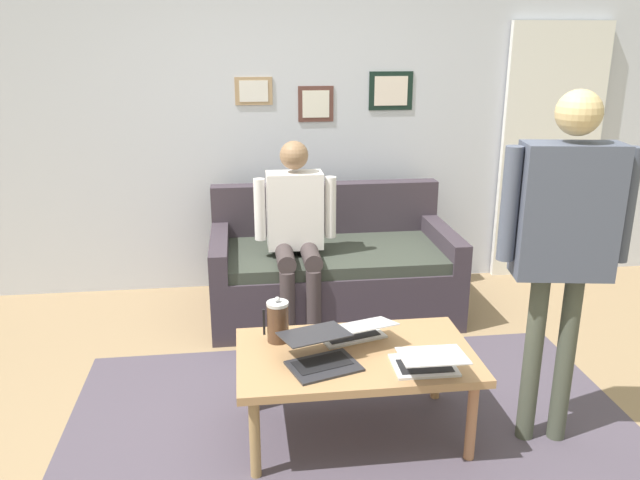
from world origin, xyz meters
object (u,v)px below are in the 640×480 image
(laptop_right, at_px, (427,362))
(interior_door, at_px, (550,154))
(laptop_left, at_px, (354,332))
(couch, at_px, (332,271))
(french_press, at_px, (278,321))
(person_seated, at_px, (296,225))
(laptop_center, at_px, (320,355))
(coffee_table, at_px, (356,361))
(person_standing, at_px, (565,228))

(laptop_right, bearing_deg, interior_door, -126.01)
(laptop_left, relative_size, laptop_right, 1.13)
(couch, distance_m, french_press, 1.47)
(french_press, xyz_separation_m, person_seated, (-0.20, -1.14, 0.16))
(interior_door, relative_size, laptop_center, 4.98)
(interior_door, distance_m, coffee_table, 2.94)
(laptop_right, bearing_deg, coffee_table, -37.16)
(interior_door, xyz_separation_m, laptop_right, (1.68, 2.31, -0.52))
(laptop_center, height_order, person_seated, person_seated)
(laptop_left, distance_m, person_standing, 1.13)
(laptop_left, relative_size, laptop_center, 0.98)
(laptop_right, xyz_separation_m, person_standing, (-0.63, -0.07, 0.60))
(interior_door, xyz_separation_m, french_press, (2.34, 1.91, -0.46))
(french_press, bearing_deg, coffee_table, 154.40)
(interior_door, distance_m, laptop_center, 3.11)
(couch, bearing_deg, laptop_left, 86.25)
(laptop_center, relative_size, french_press, 1.71)
(laptop_right, bearing_deg, laptop_center, -15.45)
(coffee_table, relative_size, laptop_center, 2.82)
(couch, distance_m, laptop_left, 1.41)
(interior_door, relative_size, laptop_right, 5.72)
(interior_door, height_order, laptop_left, interior_door)
(laptop_left, bearing_deg, person_seated, -80.92)
(interior_door, xyz_separation_m, laptop_center, (2.15, 2.18, -0.52))
(person_standing, distance_m, person_seated, 1.86)
(coffee_table, height_order, laptop_center, laptop_center)
(french_press, bearing_deg, laptop_right, 148.96)
(couch, xyz_separation_m, person_seated, (0.28, 0.23, 0.42))
(couch, height_order, laptop_center, couch)
(coffee_table, xyz_separation_m, laptop_center, (0.19, 0.09, 0.09))
(interior_door, xyz_separation_m, coffee_table, (1.97, 2.09, -0.61))
(interior_door, bearing_deg, french_press, 39.32)
(interior_door, relative_size, person_standing, 1.19)
(french_press, distance_m, person_seated, 1.17)
(laptop_right, xyz_separation_m, french_press, (0.66, -0.40, 0.06))
(interior_door, distance_m, laptop_right, 2.90)
(couch, bearing_deg, french_press, 70.77)
(interior_door, bearing_deg, laptop_left, 44.90)
(coffee_table, distance_m, person_standing, 1.16)
(laptop_left, height_order, person_standing, person_standing)
(person_standing, bearing_deg, french_press, -14.18)
(person_seated, bearing_deg, person_standing, 126.74)
(laptop_left, height_order, laptop_center, laptop_center)
(laptop_right, distance_m, person_seated, 1.62)
(person_standing, xyz_separation_m, person_seated, (1.09, -1.46, -0.37))
(laptop_center, bearing_deg, laptop_right, 164.55)
(couch, xyz_separation_m, french_press, (0.48, 1.37, 0.26))
(couch, relative_size, person_standing, 1.00)
(person_seated, bearing_deg, coffee_table, 97.37)
(person_seated, bearing_deg, french_press, 80.13)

